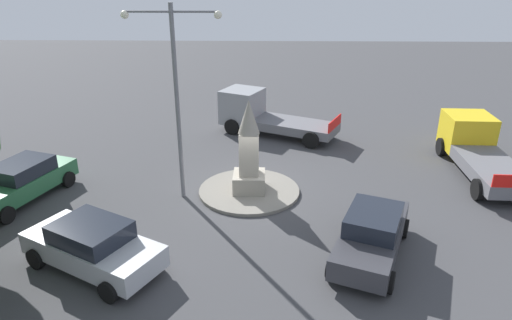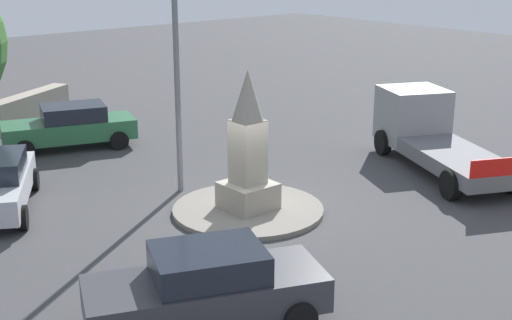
% 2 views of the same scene
% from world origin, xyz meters
% --- Properties ---
extents(ground_plane, '(80.00, 80.00, 0.00)m').
position_xyz_m(ground_plane, '(0.00, 0.00, 0.00)').
color(ground_plane, '#424244').
extents(traffic_island, '(4.02, 4.02, 0.13)m').
position_xyz_m(traffic_island, '(0.00, 0.00, 0.07)').
color(traffic_island, gray).
rests_on(traffic_island, ground).
extents(monument, '(1.25, 1.25, 3.69)m').
position_xyz_m(monument, '(0.00, 0.00, 1.68)').
color(monument, '#9E9687').
rests_on(monument, traffic_island).
extents(streetlamp, '(3.44, 0.28, 7.27)m').
position_xyz_m(streetlamp, '(-2.58, -0.40, 4.47)').
color(streetlamp, slate).
rests_on(streetlamp, ground).
extents(car_dark_grey_passing, '(3.22, 4.72, 1.54)m').
position_xyz_m(car_dark_grey_passing, '(3.95, -4.26, 0.78)').
color(car_dark_grey_passing, '#38383D').
rests_on(car_dark_grey_passing, ground).
extents(car_green_parked_right, '(2.99, 4.76, 1.52)m').
position_xyz_m(car_green_parked_right, '(-8.72, -0.80, 0.78)').
color(car_green_parked_right, '#2D6B42').
rests_on(car_green_parked_right, ground).
extents(truck_grey_approaching, '(6.49, 4.49, 2.24)m').
position_xyz_m(truck_grey_approaching, '(0.44, 7.20, 1.04)').
color(truck_grey_approaching, gray).
rests_on(truck_grey_approaching, ground).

